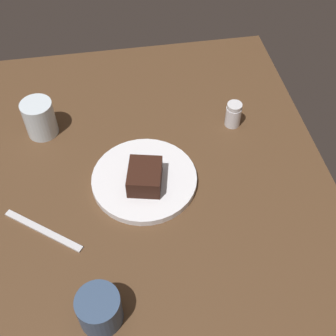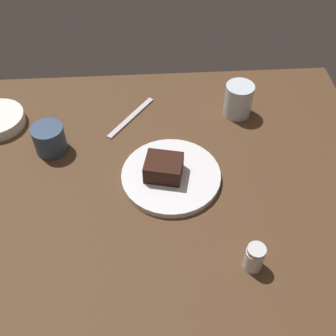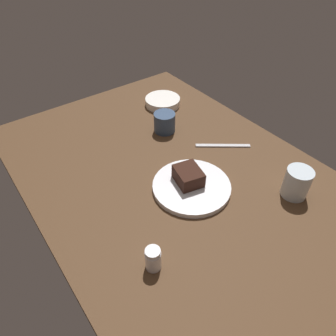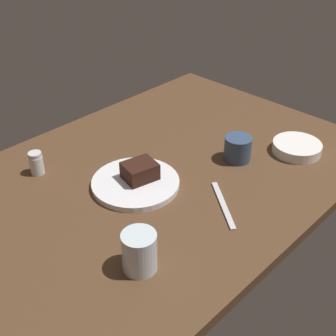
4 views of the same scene
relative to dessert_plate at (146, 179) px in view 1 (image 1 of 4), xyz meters
The scene contains 7 objects.
dining_table 9.66cm from the dessert_plate, ahead, with size 120.00×84.00×3.00cm, color #4C331E.
dessert_plate is the anchor object (origin of this frame).
chocolate_cake_slice 3.55cm from the dessert_plate, ahead, with size 8.44×7.08×4.58cm, color black.
salt_shaker 27.93cm from the dessert_plate, 121.66° to the left, with size 3.82×3.82×6.53cm.
water_glass 30.33cm from the dessert_plate, 130.61° to the right, with size 7.48×7.48×9.10cm, color silver.
coffee_cup 31.71cm from the dessert_plate, 22.04° to the right, with size 7.80×7.80×7.20cm, color #334766.
butter_knife 24.34cm from the dessert_plate, 67.49° to the right, with size 19.00×1.40×0.50cm, color silver.
Camera 1 is at (50.79, -4.65, 80.33)cm, focal length 46.78 mm.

